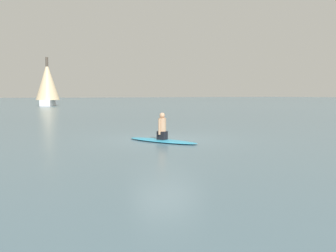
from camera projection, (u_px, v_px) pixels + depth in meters
ground_plane at (166, 140)px, 13.56m from camera, size 400.00×400.00×0.00m
surfboard at (162, 141)px, 12.96m from camera, size 2.00×3.03×0.08m
person_paddler at (162, 127)px, 12.91m from camera, size 0.42×0.40×0.98m
sailboat_near_right at (47, 83)px, 54.26m from camera, size 4.53×5.26×7.39m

